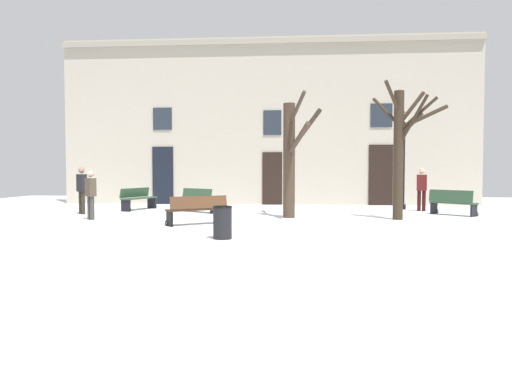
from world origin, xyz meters
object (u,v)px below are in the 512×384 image
(streetlamp, at_px, (404,150))
(bench_back_to_back_right, at_px, (200,200))
(person_by_shop_door, at_px, (422,187))
(person_near_bench, at_px, (82,188))
(person_strolling, at_px, (91,193))
(bench_back_to_back_left, at_px, (452,203))
(bench_by_litter_bin, at_px, (197,209))
(litter_bin, at_px, (222,222))
(bench_far_corner, at_px, (138,198))
(tree_foreground, at_px, (291,154))
(tree_near_facade, at_px, (401,146))

(streetlamp, bearing_deg, bench_back_to_back_right, -164.84)
(bench_back_to_back_right, distance_m, person_by_shop_door, 8.66)
(person_near_bench, relative_size, person_strolling, 1.08)
(bench_back_to_back_left, relative_size, person_strolling, 0.94)
(streetlamp, bearing_deg, bench_back_to_back_left, -67.21)
(bench_by_litter_bin, distance_m, person_by_shop_door, 9.52)
(litter_bin, height_order, bench_by_litter_bin, bench_by_litter_bin)
(streetlamp, xyz_separation_m, person_near_bench, (-12.23, -3.20, -1.49))
(streetlamp, height_order, person_near_bench, streetlamp)
(bench_by_litter_bin, relative_size, person_near_bench, 1.00)
(litter_bin, bearing_deg, bench_far_corner, 120.36)
(tree_foreground, bearing_deg, tree_near_facade, -5.80)
(bench_far_corner, bearing_deg, tree_foreground, -96.46)
(bench_back_to_back_left, bearing_deg, litter_bin, 86.97)
(tree_foreground, relative_size, bench_by_litter_bin, 2.38)
(streetlamp, bearing_deg, person_strolling, -155.23)
(person_near_bench, bearing_deg, bench_back_to_back_right, -129.08)
(bench_back_to_back_right, relative_size, bench_far_corner, 0.82)
(litter_bin, xyz_separation_m, person_near_bench, (-6.06, 5.88, 0.57))
(streetlamp, relative_size, bench_far_corner, 2.08)
(tree_foreground, distance_m, litter_bin, 5.63)
(litter_bin, distance_m, person_by_shop_door, 10.56)
(bench_back_to_back_left, height_order, person_by_shop_door, person_by_shop_door)
(tree_near_facade, relative_size, bench_back_to_back_left, 2.94)
(bench_far_corner, bearing_deg, bench_back_to_back_left, -79.23)
(bench_by_litter_bin, bearing_deg, person_by_shop_door, 179.54)
(person_near_bench, distance_m, person_strolling, 2.23)
(bench_by_litter_bin, relative_size, bench_back_to_back_left, 1.16)
(tree_near_facade, xyz_separation_m, bench_back_to_back_left, (2.20, 1.67, -1.93))
(bench_back_to_back_right, bearing_deg, litter_bin, 143.50)
(streetlamp, height_order, person_strolling, streetlamp)
(tree_foreground, relative_size, bench_back_to_back_right, 2.59)
(streetlamp, bearing_deg, tree_foreground, -139.45)
(tree_foreground, height_order, tree_near_facade, tree_near_facade)
(bench_back_to_back_right, bearing_deg, bench_back_to_back_left, -144.69)
(litter_bin, height_order, person_near_bench, person_near_bench)
(litter_bin, bearing_deg, person_near_bench, 135.84)
(streetlamp, distance_m, person_strolling, 12.28)
(tree_near_facade, relative_size, bench_far_corner, 2.25)
(tree_foreground, bearing_deg, bench_far_corner, 155.78)
(person_by_shop_door, relative_size, person_strolling, 1.06)
(person_near_bench, distance_m, person_by_shop_door, 12.93)
(person_by_shop_door, bearing_deg, person_strolling, -145.43)
(tree_foreground, distance_m, bench_back_to_back_left, 6.12)
(person_strolling, bearing_deg, litter_bin, -178.55)
(tree_foreground, xyz_separation_m, litter_bin, (-1.54, -5.12, -1.75))
(person_by_shop_door, bearing_deg, bench_back_to_back_left, -55.82)
(bench_far_corner, height_order, person_near_bench, person_near_bench)
(litter_bin, relative_size, person_by_shop_door, 0.45)
(bench_far_corner, bearing_deg, tree_near_facade, -90.14)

